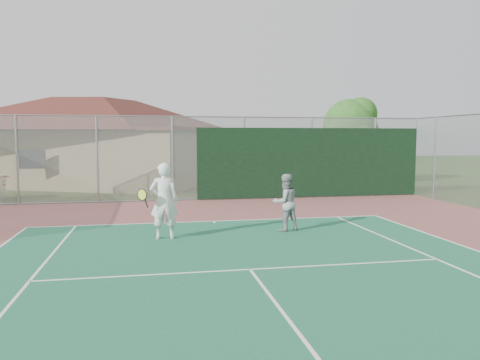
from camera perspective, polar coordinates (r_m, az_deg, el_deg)
name	(u,v)px	position (r m, az deg, el deg)	size (l,w,h in m)	color
back_fence	(246,160)	(19.89, 0.78, 2.41)	(20.08, 0.11, 3.53)	gray
clubhouse	(96,133)	(27.84, -17.14, 5.52)	(15.68, 13.42, 5.72)	tan
tree	(351,127)	(27.01, 13.37, 6.25)	(3.49, 3.30, 4.86)	#342313
player_white_front	(164,201)	(12.21, -9.27, -2.60)	(1.06, 0.68, 1.98)	white
player_grey_back	(285,203)	(13.19, 5.53, -2.81)	(0.91, 0.80, 1.60)	#999B9D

